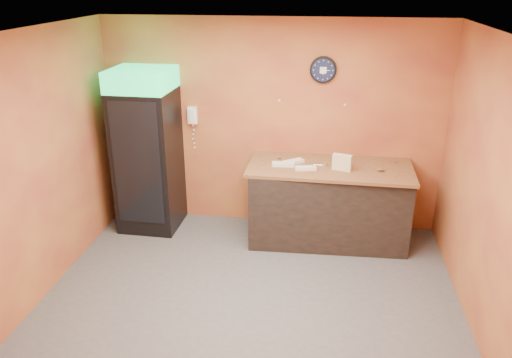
# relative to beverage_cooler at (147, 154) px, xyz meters

# --- Properties ---
(floor) EXTENTS (4.50, 4.50, 0.00)m
(floor) POSITION_rel_beverage_cooler_xyz_m (1.62, -1.60, -1.07)
(floor) COLOR #47474C
(floor) RESTS_ON ground
(back_wall) EXTENTS (4.50, 0.02, 2.80)m
(back_wall) POSITION_rel_beverage_cooler_xyz_m (1.62, 0.40, 0.33)
(back_wall) COLOR #C37B37
(back_wall) RESTS_ON floor
(left_wall) EXTENTS (0.02, 4.00, 2.80)m
(left_wall) POSITION_rel_beverage_cooler_xyz_m (-0.63, -1.60, 0.33)
(left_wall) COLOR #C37B37
(left_wall) RESTS_ON floor
(right_wall) EXTENTS (0.02, 4.00, 2.80)m
(right_wall) POSITION_rel_beverage_cooler_xyz_m (3.87, -1.60, 0.33)
(right_wall) COLOR #C37B37
(right_wall) RESTS_ON floor
(ceiling) EXTENTS (4.50, 4.00, 0.02)m
(ceiling) POSITION_rel_beverage_cooler_xyz_m (1.62, -1.60, 1.73)
(ceiling) COLOR white
(ceiling) RESTS_ON back_wall
(beverage_cooler) EXTENTS (0.79, 0.80, 2.18)m
(beverage_cooler) POSITION_rel_beverage_cooler_xyz_m (0.00, 0.00, 0.00)
(beverage_cooler) COLOR black
(beverage_cooler) RESTS_ON floor
(prep_counter) EXTENTS (2.02, 0.95, 0.99)m
(prep_counter) POSITION_rel_beverage_cooler_xyz_m (2.42, -0.04, -0.57)
(prep_counter) COLOR black
(prep_counter) RESTS_ON floor
(wall_clock) EXTENTS (0.34, 0.06, 0.34)m
(wall_clock) POSITION_rel_beverage_cooler_xyz_m (2.27, 0.37, 1.10)
(wall_clock) COLOR black
(wall_clock) RESTS_ON back_wall
(wall_phone) EXTENTS (0.13, 0.11, 0.23)m
(wall_phone) POSITION_rel_beverage_cooler_xyz_m (0.56, 0.35, 0.45)
(wall_phone) COLOR white
(wall_phone) RESTS_ON back_wall
(butcher_paper) EXTENTS (2.08, 1.00, 0.04)m
(butcher_paper) POSITION_rel_beverage_cooler_xyz_m (2.42, -0.04, -0.05)
(butcher_paper) COLOR brown
(butcher_paper) RESTS_ON prep_counter
(sub_roll_stack) EXTENTS (0.25, 0.14, 0.20)m
(sub_roll_stack) POSITION_rel_beverage_cooler_xyz_m (2.56, -0.16, 0.07)
(sub_roll_stack) COLOR beige
(sub_roll_stack) RESTS_ON butcher_paper
(wrapped_sandwich_left) EXTENTS (0.29, 0.12, 0.04)m
(wrapped_sandwich_left) POSITION_rel_beverage_cooler_xyz_m (1.83, -0.12, -0.01)
(wrapped_sandwich_left) COLOR silver
(wrapped_sandwich_left) RESTS_ON butcher_paper
(wrapped_sandwich_mid) EXTENTS (0.28, 0.15, 0.04)m
(wrapped_sandwich_mid) POSITION_rel_beverage_cooler_xyz_m (2.12, -0.21, -0.01)
(wrapped_sandwich_mid) COLOR silver
(wrapped_sandwich_mid) RESTS_ON butcher_paper
(wrapped_sandwich_right) EXTENTS (0.29, 0.26, 0.04)m
(wrapped_sandwich_right) POSITION_rel_beverage_cooler_xyz_m (1.95, -0.01, -0.01)
(wrapped_sandwich_right) COLOR silver
(wrapped_sandwich_right) RESTS_ON butcher_paper
(kitchen_tool) EXTENTS (0.06, 0.06, 0.06)m
(kitchen_tool) POSITION_rel_beverage_cooler_xyz_m (2.35, -0.06, -0.00)
(kitchen_tool) COLOR silver
(kitchen_tool) RESTS_ON butcher_paper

